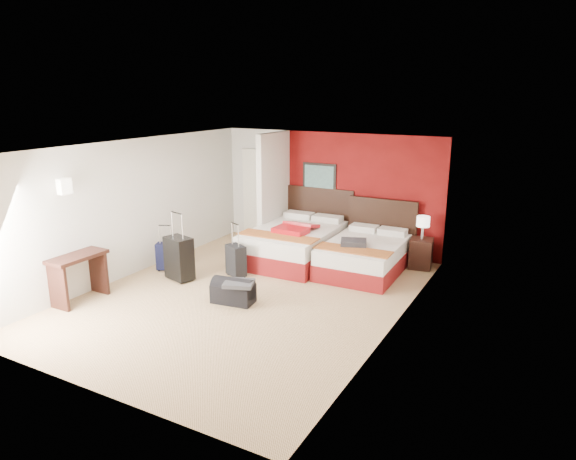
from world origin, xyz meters
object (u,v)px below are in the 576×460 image
Objects in this scene: red_suitcase_open at (296,228)px; suitcase_charcoal at (236,262)px; bed_left at (294,244)px; suitcase_black at (179,260)px; nightstand at (421,253)px; duffel_bag at (233,292)px; suitcase_navy at (167,257)px; desk at (79,278)px; bed_right at (364,257)px; table_lamp at (423,228)px.

suitcase_charcoal is (-0.59, -1.26, -0.43)m from red_suitcase_open.
red_suitcase_open is 1.56× the size of suitcase_charcoal.
suitcase_black is at bearing -124.52° from bed_left.
red_suitcase_open is 1.45m from suitcase_charcoal.
nightstand is (2.38, 0.76, -0.04)m from bed_left.
duffel_bag is at bearing -0.36° from suitcase_black.
suitcase_navy is (-1.96, -1.60, -0.46)m from red_suitcase_open.
desk is at bearing -100.37° from suitcase_charcoal.
red_suitcase_open is (0.10, -0.10, 0.39)m from bed_left.
suitcase_charcoal reaches higher than suitcase_navy.
duffel_bag is at bearing 26.87° from desk.
suitcase_charcoal is 1.12× the size of suitcase_navy.
nightstand is at bearing 38.29° from bed_right.
suitcase_charcoal is at bearing -111.45° from bed_left.
table_lamp is 0.66× the size of duffel_bag.
bed_left reaches higher than bed_right.
red_suitcase_open and suitcase_black have the same top height.
red_suitcase_open is 2.37m from suitcase_black.
bed_right reaches higher than duffel_bag.
desk is (-4.48, -4.29, 0.10)m from nightstand.
bed_left is at bearing -162.28° from table_lamp.
nightstand is 1.03× the size of suitcase_charcoal.
bed_right is 3.76m from suitcase_navy.
suitcase_black reaches higher than bed_right.
red_suitcase_open is at bearing -46.40° from bed_left.
suitcase_navy reaches higher than duffel_bag.
suitcase_navy is at bearing 82.48° from desk.
table_lamp is 4.93m from suitcase_navy.
suitcase_charcoal is (-0.49, -1.36, -0.05)m from bed_left.
table_lamp is at bearing 47.12° from duffel_bag.
suitcase_black is at bearing -143.23° from table_lamp.
nightstand is 3.57m from suitcase_charcoal.
bed_right is 3.31× the size of nightstand.
suitcase_charcoal is 1.41m from suitcase_navy.
desk is (-2.25, -1.14, 0.22)m from duffel_bag.
desk reaches higher than bed_left.
bed_left is at bearing 96.07° from suitcase_charcoal.
suitcase_black reaches higher than suitcase_navy.
bed_right is at bearing 44.72° from desk.
table_lamp is 0.88× the size of suitcase_navy.
red_suitcase_open reaches higher than bed_left.
red_suitcase_open is at bearing 68.62° from suitcase_black.
nightstand is at bearing 5.68° from suitcase_navy.
nightstand reaches higher than suitcase_charcoal.
bed_right is 4.35× the size of table_lamp.
table_lamp reaches higher than suitcase_black.
suitcase_charcoal is at bearing 114.37° from duffel_bag.
nightstand reaches higher than bed_right.
desk reaches higher than bed_right.
red_suitcase_open reaches higher than nightstand.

